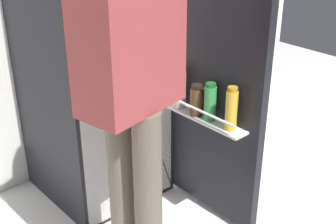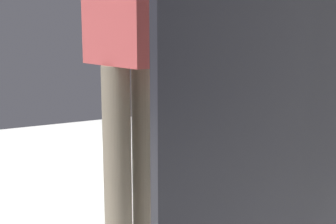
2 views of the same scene
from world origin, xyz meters
name	(u,v)px [view 1 (image 1 of 2)]	position (x,y,z in m)	size (l,w,h in m)	color
refrigerator	(99,49)	(0.02, 0.53, 0.87)	(0.67, 1.24, 1.74)	black
person	(132,64)	(-0.26, -0.14, 1.03)	(0.63, 0.68, 1.72)	#665B4C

